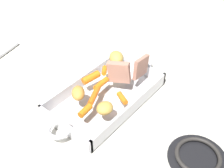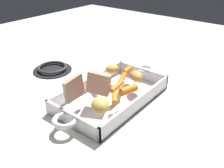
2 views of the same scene
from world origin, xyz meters
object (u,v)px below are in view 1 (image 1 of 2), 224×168
baby_carrot_short (122,98)px  potato_halved (105,108)px  potato_whole (78,93)px  baby_carrot_northwest (101,84)px  baby_carrot_southeast (95,96)px  roast_slice_thick (141,67)px  roast_slice_thin (119,72)px  potato_corner (116,58)px  roasting_dish (106,96)px  stove_burner_rear (198,157)px  baby_carrot_southwest (104,71)px  baby_carrot_long (85,111)px  baby_carrot_center_left (90,78)px

baby_carrot_short → potato_halved: (-0.07, 0.01, 0.01)m
potato_whole → baby_carrot_short: bearing=-56.0°
baby_carrot_northwest → baby_carrot_southeast: size_ratio=0.89×
roast_slice_thick → potato_halved: roast_slice_thick is taller
roast_slice_thin → potato_corner: size_ratio=1.15×
baby_carrot_short → potato_corner: 0.19m
roast_slice_thick → potato_halved: (-0.20, -0.02, -0.02)m
roasting_dish → stove_burner_rear: size_ratio=3.03×
roast_slice_thin → baby_carrot_southwest: roast_slice_thin is taller
baby_carrot_long → roasting_dish: bearing=11.0°
potato_whole → baby_carrot_center_left: bearing=17.4°
baby_carrot_northwest → stove_burner_rear: bearing=-93.7°
baby_carrot_short → potato_corner: size_ratio=0.77×
baby_carrot_southwest → baby_carrot_long: 0.19m
roasting_dish → baby_carrot_long: (-0.12, -0.02, 0.04)m
baby_carrot_center_left → potato_whole: bearing=-162.6°
baby_carrot_long → baby_carrot_short: bearing=-24.1°
roast_slice_thin → baby_carrot_southwest: size_ratio=1.73×
potato_whole → baby_carrot_northwest: bearing=-12.3°
potato_whole → stove_burner_rear: potato_whole is taller
baby_carrot_southwest → potato_corner: potato_corner is taller
baby_carrot_northwest → potato_halved: size_ratio=1.26×
baby_carrot_northwest → stove_burner_rear: baby_carrot_northwest is taller
potato_corner → stove_burner_rear: size_ratio=0.39×
roast_slice_thin → potato_whole: (-0.14, 0.05, -0.02)m
baby_carrot_southeast → potato_halved: bearing=-112.8°
baby_carrot_northwest → baby_carrot_center_left: bearing=97.0°
baby_carrot_long → potato_corner: bearing=18.8°
roasting_dish → potato_corner: size_ratio=7.83×
baby_carrot_long → baby_carrot_northwest: same height
stove_burner_rear → baby_carrot_center_left: bearing=87.5°
potato_halved → roasting_dish: bearing=38.6°
roast_slice_thin → baby_carrot_center_left: size_ratio=1.15×
roast_slice_thin → potato_whole: 0.15m
baby_carrot_center_left → baby_carrot_southwest: size_ratio=1.50×
baby_carrot_southeast → roast_slice_thick: bearing=-13.4°
baby_carrot_southwest → baby_carrot_short: size_ratio=0.87×
baby_carrot_southwest → stove_burner_rear: size_ratio=0.26×
roast_slice_thick → baby_carrot_northwest: (-0.12, 0.06, -0.03)m
baby_carrot_southwest → roast_slice_thick: bearing=-58.0°
baby_carrot_southeast → baby_carrot_short: same height
stove_burner_rear → baby_carrot_long: bearing=107.3°
baby_carrot_southeast → potato_corner: bearing=19.2°
roasting_dish → baby_carrot_long: bearing=-169.0°
roasting_dish → baby_carrot_southeast: (-0.05, -0.00, 0.04)m
baby_carrot_long → potato_halved: size_ratio=0.91×
baby_carrot_southwest → potato_corner: bearing=3.3°
baby_carrot_northwest → potato_whole: 0.09m
roasting_dish → potato_whole: (-0.08, 0.04, 0.05)m
baby_carrot_southeast → potato_corner: 0.19m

